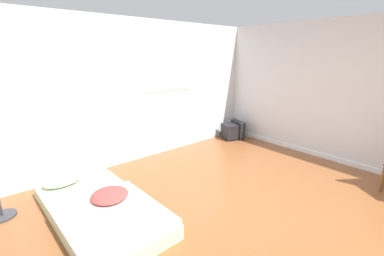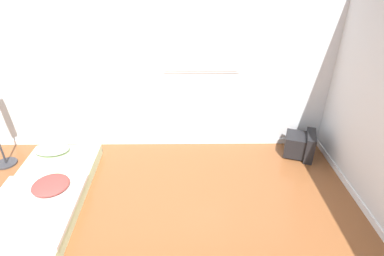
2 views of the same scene
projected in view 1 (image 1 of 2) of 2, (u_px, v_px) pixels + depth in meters
The scene contains 5 objects.
ground_plane at pixel (269, 239), 2.85m from camera, with size 20.00×20.00×0.00m, color brown.
wall_back at pixel (132, 93), 4.71m from camera, with size 8.08×0.08×2.60m.
wall_right at pixel (374, 97), 4.28m from camera, with size 0.08×8.39×2.60m.
mattress_bed at pixel (99, 208), 3.22m from camera, with size 1.10×2.11×0.32m.
crt_tv at pixel (233, 130), 6.21m from camera, with size 0.55×0.54×0.42m.
Camera 1 is at (-2.20, -1.27, 1.98)m, focal length 24.00 mm.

